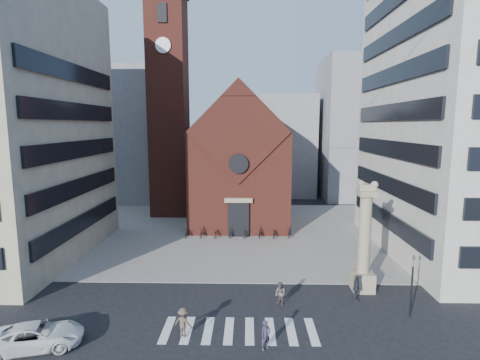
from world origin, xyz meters
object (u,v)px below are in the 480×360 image
traffic_light (412,284)px  white_car (36,336)px  lion_column (364,248)px  pedestrian_1 (280,294)px  scooter_0 (188,232)px  pedestrian_2 (356,288)px  pedestrian_0 (266,335)px

traffic_light → white_car: 23.56m
lion_column → pedestrian_1: size_ratio=5.11×
traffic_light → pedestrian_1: traffic_light is taller
white_car → pedestrian_1: size_ratio=3.04×
scooter_0 → lion_column: bearing=-27.6°
white_car → scooter_0: white_car is taller
pedestrian_1 → lion_column: bearing=71.5°
lion_column → scooter_0: size_ratio=4.52×
lion_column → pedestrian_1: 7.55m
lion_column → traffic_light: size_ratio=2.02×
traffic_light → scooter_0: (-17.76, 17.61, -1.73)m
lion_column → white_car: size_ratio=1.68×
pedestrian_2 → pedestrian_0: bearing=139.4°
pedestrian_1 → scooter_0: bearing=169.8°
lion_column → pedestrian_1: bearing=-158.8°
pedestrian_0 → traffic_light: bearing=-15.8°
white_car → scooter_0: 22.35m
white_car → pedestrian_2: size_ratio=2.63×
white_car → pedestrian_0: size_ratio=2.97×
lion_column → pedestrian_0: lion_column is taller
pedestrian_1 → scooter_0: 18.59m
pedestrian_0 → pedestrian_2: size_ratio=0.89×
pedestrian_2 → scooter_0: bearing=51.6°
traffic_light → pedestrian_2: size_ratio=2.19×
lion_column → white_car: (-21.16, -8.08, -2.74)m
traffic_light → lion_column: bearing=116.5°
pedestrian_2 → traffic_light: bearing=-118.4°
lion_column → scooter_0: (-15.77, 13.61, -2.90)m
scooter_0 → white_car: bearing=-90.8°
white_car → pedestrian_2: pedestrian_2 is taller
traffic_light → pedestrian_1: (-8.60, 1.43, -1.44)m
pedestrian_0 → pedestrian_2: bearing=4.1°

